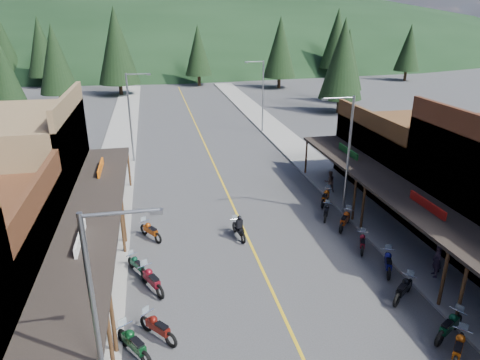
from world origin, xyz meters
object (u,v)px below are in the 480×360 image
shop_east_3 (409,157)px  pine_4 (280,47)px  bike_west_9 (137,264)px  bike_east_6 (450,325)px  pine_8 (4,75)px  bike_east_12 (326,196)px  bike_west_6 (134,343)px  pedestrian_east_b (329,181)px  pine_10 (55,59)px  bike_east_11 (326,211)px  pedestrian_east_a (437,260)px  rider_on_bike (239,228)px  bike_west_10 (151,230)px  pine_6 (409,48)px  bike_east_10 (345,219)px  pine_1 (41,47)px  bike_east_8 (388,262)px  bike_east_7 (404,288)px  streetlight_1 (131,114)px  bike_east_5 (458,347)px  streetlight_2 (347,151)px  streetlight_0 (102,326)px  bike_east_9 (362,242)px  pine_3 (198,50)px  pine_7 (3,45)px  bike_west_7 (158,327)px  pine_5 (337,38)px  shop_west_3 (16,170)px  pine_11 (343,59)px  streetlight_3 (262,93)px  pine_9 (347,60)px

shop_east_3 → pine_4: pine_4 is taller
bike_west_9 → bike_east_6: bearing=-60.1°
pine_8 → bike_east_12: size_ratio=4.72×
bike_west_6 → bike_west_9: size_ratio=1.26×
pedestrian_east_b → bike_west_6: bearing=43.9°
pine_10 → bike_east_11: pine_10 is taller
pedestrian_east_a → rider_on_bike: bearing=-108.4°
bike_west_10 → bike_east_6: size_ratio=0.96×
pine_6 → bike_east_10: bearing=-124.4°
pine_10 → pine_1: bearing=106.7°
bike_east_8 → bike_east_7: bearing=-77.4°
bike_east_8 → pedestrian_east_a: 2.34m
streetlight_1 → bike_east_5: (12.81, -27.23, -3.85)m
streetlight_2 → pine_1: bearing=116.5°
pine_10 → bike_east_10: (24.29, -43.98, -6.16)m
bike_east_11 → pedestrian_east_b: bearing=92.7°
streetlight_0 → streetlight_1: size_ratio=1.00×
pine_6 → pine_8: size_ratio=1.10×
bike_east_8 → bike_east_9: bearing=122.0°
pine_3 → pedestrian_east_a: bearing=-86.2°
pine_7 → pine_10: pine_7 is taller
streetlight_2 → bike_east_5: size_ratio=3.73×
bike_east_5 → bike_west_7: bearing=-151.9°
pine_5 → bike_west_6: (-40.48, -74.51, -7.32)m
bike_east_8 → bike_east_9: 2.35m
pine_1 → bike_west_6: pine_1 is taller
bike_east_7 → bike_east_9: 4.60m
shop_west_3 → pine_8: (-8.22, 28.70, 2.46)m
bike_east_7 → bike_east_9: (0.21, 4.59, -0.07)m
bike_west_10 → bike_east_9: 12.43m
pine_7 → pedestrian_east_a: 86.39m
bike_west_6 → pedestrian_east_b: (13.99, 13.98, 0.31)m
bike_east_5 → rider_on_bike: size_ratio=1.00×
shop_east_3 → pine_11: bearing=76.8°
streetlight_0 → pedestrian_east_b: streetlight_0 is taller
streetlight_3 → pine_11: pine_11 is taller
bike_east_5 → bike_east_7: bike_east_5 is taller
pine_11 → bike_east_5: pine_11 is taller
pine_8 → pedestrian_east_b: bearing=-44.0°
streetlight_1 → bike_east_10: bearing=-50.4°
pine_6 → pine_8: 72.11m
streetlight_0 → bike_east_5: (12.81, 0.77, -3.85)m
bike_west_9 → bike_east_9: (12.58, -0.21, 0.01)m
streetlight_0 → streetlight_1: (0.00, 28.00, 0.00)m
bike_east_9 → bike_east_12: bike_east_12 is taller
pine_9 → pine_8: bearing=-173.8°
bike_west_6 → pedestrian_east_b: size_ratio=1.41×
pine_9 → pedestrian_east_b: size_ratio=6.50×
bike_west_9 → shop_west_3: bearing=103.5°
bike_west_7 → bike_east_9: bearing=-16.7°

